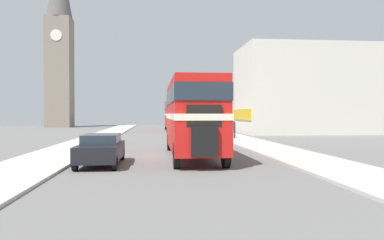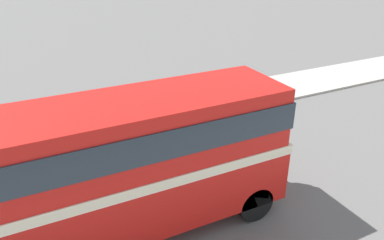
{
  "view_description": "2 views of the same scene",
  "coord_description": "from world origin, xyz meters",
  "px_view_note": "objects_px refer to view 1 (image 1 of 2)",
  "views": [
    {
      "loc": [
        -1.1,
        -21.58,
        2.41
      ],
      "look_at": [
        0.95,
        -0.87,
        2.08
      ],
      "focal_mm": 35.0,
      "sensor_mm": 36.0,
      "label": 1
    },
    {
      "loc": [
        9.4,
        -2.52,
        7.75
      ],
      "look_at": [
        0.0,
        2.16,
        2.75
      ],
      "focal_mm": 35.0,
      "sensor_mm": 36.0,
      "label": 2
    }
  ],
  "objects_px": {
    "pedestrian_walking": "(234,128)",
    "church_tower": "(59,34)",
    "bus_distant": "(174,113)",
    "double_decker_bus": "(192,113)",
    "bicycle_on_pavement": "(228,131)",
    "car_parked_near": "(101,149)"
  },
  "relations": [
    {
      "from": "pedestrian_walking",
      "to": "church_tower",
      "type": "bearing_deg",
      "value": 124.81
    },
    {
      "from": "bus_distant",
      "to": "pedestrian_walking",
      "type": "relative_size",
      "value": 5.66
    },
    {
      "from": "double_decker_bus",
      "to": "bicycle_on_pavement",
      "type": "xyz_separation_m",
      "value": [
        6.27,
        21.31,
        -2.01
      ]
    },
    {
      "from": "bicycle_on_pavement",
      "to": "church_tower",
      "type": "xyz_separation_m",
      "value": [
        -25.8,
        28.94,
        16.71
      ]
    },
    {
      "from": "car_parked_near",
      "to": "bicycle_on_pavement",
      "type": "distance_m",
      "value": 26.33
    },
    {
      "from": "car_parked_near",
      "to": "bicycle_on_pavement",
      "type": "relative_size",
      "value": 2.6
    },
    {
      "from": "pedestrian_walking",
      "to": "church_tower",
      "type": "height_order",
      "value": "church_tower"
    },
    {
      "from": "double_decker_bus",
      "to": "pedestrian_walking",
      "type": "height_order",
      "value": "double_decker_bus"
    },
    {
      "from": "double_decker_bus",
      "to": "bus_distant",
      "type": "height_order",
      "value": "bus_distant"
    },
    {
      "from": "bicycle_on_pavement",
      "to": "church_tower",
      "type": "distance_m",
      "value": 42.22
    },
    {
      "from": "bus_distant",
      "to": "car_parked_near",
      "type": "height_order",
      "value": "bus_distant"
    },
    {
      "from": "bus_distant",
      "to": "car_parked_near",
      "type": "relative_size",
      "value": 2.17
    },
    {
      "from": "pedestrian_walking",
      "to": "bicycle_on_pavement",
      "type": "relative_size",
      "value": 1.0
    },
    {
      "from": "car_parked_near",
      "to": "pedestrian_walking",
      "type": "height_order",
      "value": "pedestrian_walking"
    },
    {
      "from": "car_parked_near",
      "to": "church_tower",
      "type": "bearing_deg",
      "value": 105.76
    },
    {
      "from": "car_parked_near",
      "to": "pedestrian_walking",
      "type": "relative_size",
      "value": 2.61
    },
    {
      "from": "double_decker_bus",
      "to": "pedestrian_walking",
      "type": "distance_m",
      "value": 15.43
    },
    {
      "from": "pedestrian_walking",
      "to": "double_decker_bus",
      "type": "bearing_deg",
      "value": -110.64
    },
    {
      "from": "double_decker_bus",
      "to": "car_parked_near",
      "type": "bearing_deg",
      "value": -149.83
    },
    {
      "from": "double_decker_bus",
      "to": "car_parked_near",
      "type": "height_order",
      "value": "double_decker_bus"
    },
    {
      "from": "double_decker_bus",
      "to": "church_tower",
      "type": "height_order",
      "value": "church_tower"
    },
    {
      "from": "bus_distant",
      "to": "car_parked_near",
      "type": "distance_m",
      "value": 36.29
    }
  ]
}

